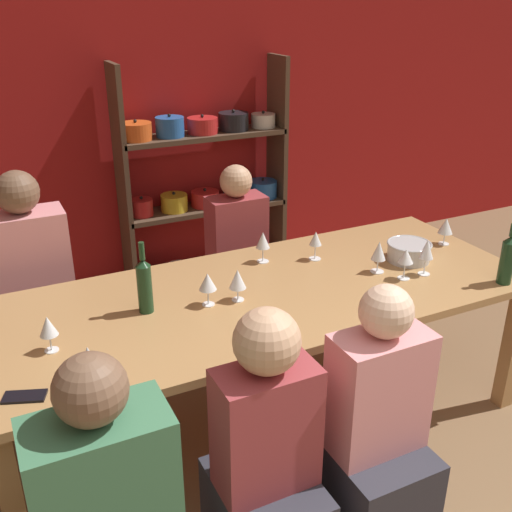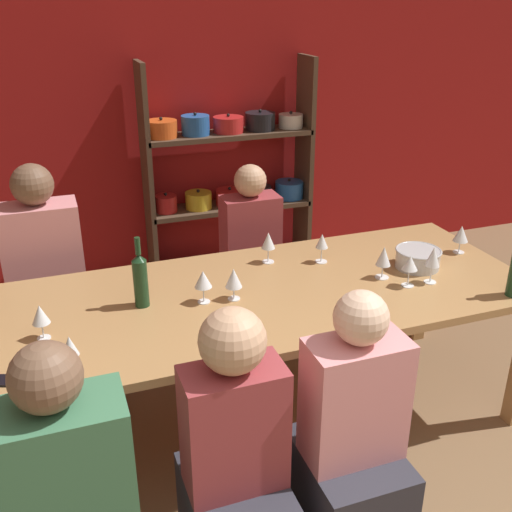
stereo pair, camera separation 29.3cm
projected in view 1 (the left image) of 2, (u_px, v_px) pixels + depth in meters
wall_back_red at (143, 107)px, 4.34m from camera, size 8.80×0.06×2.70m
shelf_unit at (205, 190)px, 4.59m from camera, size 1.29×0.30×1.69m
dining_table at (265, 305)px, 2.95m from camera, size 2.68×1.07×0.78m
mixing_bowl at (409, 251)px, 3.24m from camera, size 0.24×0.24×0.10m
wine_bottle_green at (144, 284)px, 2.68m from camera, size 0.07×0.07×0.34m
wine_bottle_dark at (507, 259)px, 2.95m from camera, size 0.07×0.07×0.32m
wine_glass_red_a at (48, 327)px, 2.39m from camera, size 0.07×0.07×0.16m
wine_glass_empty_a at (427, 250)px, 3.04m from camera, size 0.07×0.07×0.19m
wine_glass_empty_b at (208, 282)px, 2.75m from camera, size 0.08×0.08×0.16m
wine_glass_empty_c at (446, 226)px, 3.42m from camera, size 0.08×0.08×0.16m
wine_glass_white_a at (406, 257)px, 3.00m from camera, size 0.08×0.08×0.16m
wine_glass_empty_d at (88, 357)px, 2.18m from camera, size 0.06×0.06×0.16m
wine_glass_white_b at (238, 280)px, 2.79m from camera, size 0.08×0.08×0.16m
wine_glass_red_b at (263, 241)px, 3.19m from camera, size 0.07×0.07×0.17m
wine_glass_white_c at (379, 252)px, 3.08m from camera, size 0.08×0.08×0.17m
wine_glass_white_d at (316, 240)px, 3.23m from camera, size 0.07×0.07×0.16m
cell_phone at (25, 397)px, 2.15m from camera, size 0.17×0.12×0.01m
person_near_a at (372, 456)px, 2.36m from camera, size 0.37×0.46×1.19m
person_far_a at (37, 314)px, 3.33m from camera, size 0.42×0.53×1.30m
person_far_b at (237, 276)px, 3.86m from camera, size 0.36×0.45×1.17m
person_near_c at (266, 486)px, 2.19m from camera, size 0.36×0.45×1.19m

